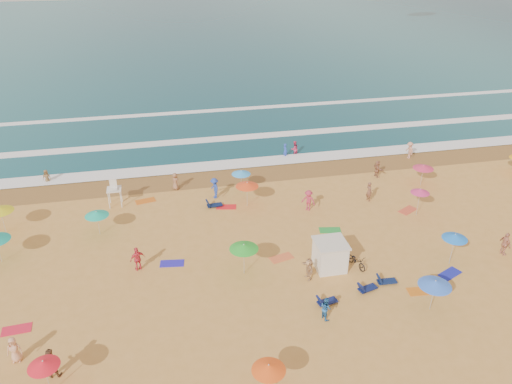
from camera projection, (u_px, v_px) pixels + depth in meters
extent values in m
plane|color=gold|center=(290.00, 244.00, 37.95)|extent=(220.00, 220.00, 0.00)
cube|color=#0C4756|center=(191.00, 36.00, 110.58)|extent=(220.00, 140.00, 0.18)
plane|color=olive|center=(256.00, 174.00, 48.75)|extent=(220.00, 220.00, 0.00)
cube|color=white|center=(251.00, 162.00, 50.87)|extent=(200.00, 2.20, 0.05)
cube|color=white|center=(239.00, 137.00, 56.92)|extent=(200.00, 1.60, 0.05)
cube|color=white|center=(226.00, 110.00, 65.57)|extent=(200.00, 1.20, 0.05)
cube|color=white|center=(330.00, 256.00, 34.86)|extent=(2.00, 2.00, 2.00)
cube|color=silver|center=(331.00, 243.00, 34.36)|extent=(2.20, 2.20, 0.12)
imported|color=black|center=(356.00, 261.00, 35.18)|extent=(1.21, 1.97, 0.98)
cone|color=red|center=(43.00, 364.00, 24.87)|extent=(1.60, 1.60, 0.35)
cone|color=yellow|center=(0.00, 209.00, 38.39)|extent=(2.00, 2.00, 0.35)
cone|color=#F9491A|center=(247.00, 184.00, 42.12)|extent=(1.96, 1.96, 0.35)
cone|color=#38A7FF|center=(241.00, 172.00, 44.50)|extent=(1.70, 1.70, 0.35)
cone|color=#D83071|center=(420.00, 191.00, 40.66)|extent=(1.54, 1.54, 0.35)
cone|color=#1C79F5|center=(455.00, 236.00, 34.60)|extent=(1.75, 1.75, 0.35)
cone|color=#356EF1|center=(435.00, 283.00, 30.48)|extent=(2.04, 2.04, 0.35)
cone|color=#DD3159|center=(424.00, 167.00, 45.73)|extent=(1.89, 1.89, 0.35)
cone|color=#FF5615|center=(269.00, 367.00, 24.64)|extent=(1.73, 1.73, 0.35)
cone|color=#16BA98|center=(97.00, 214.00, 38.23)|extent=(1.82, 1.82, 0.35)
cone|color=green|center=(244.00, 247.00, 33.67)|extent=(1.99, 1.99, 0.35)
cube|color=#0F1A4E|center=(368.00, 288.00, 33.00)|extent=(1.40, 0.89, 0.34)
cube|color=#101A52|center=(327.00, 302.00, 31.82)|extent=(1.39, 0.81, 0.34)
cube|color=#0E1E4A|center=(387.00, 281.00, 33.65)|extent=(1.33, 0.62, 0.34)
cube|color=#0D1C45|center=(215.00, 205.00, 42.90)|extent=(1.35, 0.68, 0.34)
cube|color=red|center=(17.00, 330.00, 29.83)|extent=(1.76, 0.98, 0.03)
cube|color=#281FC4|center=(172.00, 263.00, 35.71)|extent=(1.80, 1.08, 0.03)
cube|color=orange|center=(145.00, 201.00, 43.88)|extent=(1.84, 1.19, 0.03)
cube|color=orange|center=(281.00, 258.00, 36.31)|extent=(1.86, 1.26, 0.03)
cube|color=red|center=(226.00, 207.00, 42.93)|extent=(1.83, 1.17, 0.03)
cube|color=#1B22AE|center=(450.00, 274.00, 34.65)|extent=(1.90, 1.49, 0.03)
cube|color=green|center=(330.00, 230.00, 39.63)|extent=(1.82, 1.14, 0.03)
cube|color=orange|center=(420.00, 291.00, 32.98)|extent=(1.77, 1.00, 0.03)
cube|color=#D75032|center=(408.00, 210.00, 42.43)|extent=(1.90, 1.57, 0.03)
imported|color=tan|center=(409.00, 150.00, 51.66)|extent=(0.74, 1.19, 1.78)
imported|color=#D53562|center=(294.00, 149.00, 52.64)|extent=(1.03, 0.92, 1.74)
imported|color=brown|center=(51.00, 363.00, 26.39)|extent=(0.94, 0.76, 1.83)
imported|color=tan|center=(505.00, 244.00, 36.30)|extent=(0.50, 1.09, 1.83)
imported|color=tan|center=(309.00, 269.00, 33.83)|extent=(0.67, 1.55, 1.62)
imported|color=#2360A4|center=(326.00, 308.00, 30.39)|extent=(0.77, 0.88, 1.54)
imported|color=brown|center=(47.00, 177.00, 46.92)|extent=(0.77, 0.53, 1.50)
imported|color=brown|center=(369.00, 191.00, 43.59)|extent=(0.57, 0.73, 1.77)
imported|color=#B17351|center=(377.00, 169.00, 47.84)|extent=(0.73, 1.57, 1.62)
imported|color=#2645B4|center=(215.00, 188.00, 44.00)|extent=(0.97, 1.36, 1.90)
imported|color=#976645|center=(175.00, 181.00, 45.51)|extent=(0.91, 0.93, 1.62)
imported|color=#E0384A|center=(138.00, 259.00, 34.67)|extent=(1.17, 0.82, 1.84)
imported|color=#2745B9|center=(285.00, 151.00, 52.21)|extent=(0.52, 0.68, 1.68)
imported|color=#E29E77|center=(14.00, 350.00, 27.34)|extent=(0.80, 0.53, 1.63)
imported|color=#B72D48|center=(308.00, 200.00, 42.08)|extent=(1.37, 1.30, 1.86)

